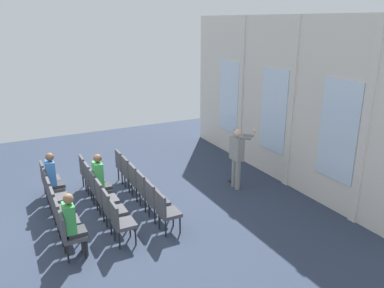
% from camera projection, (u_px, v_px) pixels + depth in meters
% --- Properties ---
extents(ground_plane, '(14.20, 14.20, 0.00)m').
position_uv_depth(ground_plane, '(88.00, 215.00, 9.10)').
color(ground_plane, '#2D384C').
extents(rear_partition, '(8.82, 0.14, 4.57)m').
position_uv_depth(rear_partition, '(277.00, 101.00, 10.73)').
color(rear_partition, silver).
rests_on(rear_partition, ground).
extents(speaker, '(0.52, 0.69, 1.70)m').
position_uv_depth(speaker, '(237.00, 154.00, 10.30)').
color(speaker, gray).
rests_on(speaker, ground).
extents(mic_stand, '(0.28, 0.28, 1.55)m').
position_uv_depth(mic_stand, '(234.00, 170.00, 10.92)').
color(mic_stand, black).
rests_on(mic_stand, ground).
extents(chair_r0_c0, '(0.46, 0.44, 0.94)m').
position_uv_depth(chair_r0_c0, '(123.00, 164.00, 10.84)').
color(chair_r0_c0, black).
rests_on(chair_r0_c0, ground).
extents(chair_r0_c1, '(0.46, 0.44, 0.94)m').
position_uv_depth(chair_r0_c1, '(130.00, 171.00, 10.32)').
color(chair_r0_c1, black).
rests_on(chair_r0_c1, ground).
extents(chair_r0_c2, '(0.46, 0.44, 0.94)m').
position_uv_depth(chair_r0_c2, '(137.00, 180.00, 9.79)').
color(chair_r0_c2, black).
rests_on(chair_r0_c2, ground).
extents(chair_r0_c3, '(0.46, 0.44, 0.94)m').
position_uv_depth(chair_r0_c3, '(146.00, 189.00, 9.27)').
color(chair_r0_c3, black).
rests_on(chair_r0_c3, ground).
extents(chair_r0_c4, '(0.46, 0.44, 0.94)m').
position_uv_depth(chair_r0_c4, '(155.00, 199.00, 8.74)').
color(chair_r0_c4, black).
rests_on(chair_r0_c4, ground).
extents(chair_r0_c5, '(0.46, 0.44, 0.94)m').
position_uv_depth(chair_r0_c5, '(166.00, 210.00, 8.22)').
color(chair_r0_c5, black).
rests_on(chair_r0_c5, ground).
extents(chair_r1_c0, '(0.46, 0.44, 0.94)m').
position_uv_depth(chair_r1_c0, '(87.00, 170.00, 10.40)').
color(chair_r1_c0, black).
rests_on(chair_r1_c0, ground).
extents(chair_r1_c1, '(0.46, 0.44, 0.94)m').
position_uv_depth(chair_r1_c1, '(92.00, 178.00, 9.88)').
color(chair_r1_c1, black).
rests_on(chair_r1_c1, ground).
extents(chair_r1_c2, '(0.46, 0.44, 0.94)m').
position_uv_depth(chair_r1_c2, '(98.00, 187.00, 9.35)').
color(chair_r1_c2, black).
rests_on(chair_r1_c2, ground).
extents(audience_r1_c2, '(0.36, 0.39, 1.38)m').
position_uv_depth(audience_r1_c2, '(100.00, 178.00, 9.32)').
color(audience_r1_c2, '#2D2D33').
rests_on(audience_r1_c2, ground).
extents(chair_r1_c3, '(0.46, 0.44, 0.94)m').
position_uv_depth(chair_r1_c3, '(105.00, 197.00, 8.83)').
color(chair_r1_c3, black).
rests_on(chair_r1_c3, ground).
extents(chair_r1_c4, '(0.46, 0.44, 0.94)m').
position_uv_depth(chair_r1_c4, '(112.00, 208.00, 8.31)').
color(chair_r1_c4, black).
rests_on(chair_r1_c4, ground).
extents(chair_r1_c5, '(0.46, 0.44, 0.94)m').
position_uv_depth(chair_r1_c5, '(120.00, 221.00, 7.78)').
color(chair_r1_c5, black).
rests_on(chair_r1_c5, ground).
extents(chair_r2_c0, '(0.46, 0.44, 0.94)m').
position_uv_depth(chair_r2_c0, '(48.00, 177.00, 9.96)').
color(chair_r2_c0, black).
rests_on(chair_r2_c0, ground).
extents(chair_r2_c1, '(0.46, 0.44, 0.94)m').
position_uv_depth(chair_r2_c1, '(51.00, 185.00, 9.44)').
color(chair_r2_c1, black).
rests_on(chair_r2_c1, ground).
extents(audience_r2_c1, '(0.36, 0.39, 1.38)m').
position_uv_depth(audience_r2_c1, '(53.00, 176.00, 9.40)').
color(audience_r2_c1, '#2D2D33').
rests_on(audience_r2_c1, ground).
extents(chair_r2_c2, '(0.46, 0.44, 0.94)m').
position_uv_depth(chair_r2_c2, '(55.00, 195.00, 8.92)').
color(chair_r2_c2, black).
rests_on(chair_r2_c2, ground).
extents(chair_r2_c3, '(0.46, 0.44, 0.94)m').
position_uv_depth(chair_r2_c3, '(59.00, 206.00, 8.39)').
color(chair_r2_c3, black).
rests_on(chair_r2_c3, ground).
extents(chair_r2_c4, '(0.46, 0.44, 0.94)m').
position_uv_depth(chair_r2_c4, '(64.00, 219.00, 7.87)').
color(chair_r2_c4, black).
rests_on(chair_r2_c4, ground).
extents(chair_r2_c5, '(0.46, 0.44, 0.94)m').
position_uv_depth(chair_r2_c5, '(69.00, 233.00, 7.35)').
color(chair_r2_c5, black).
rests_on(chair_r2_c5, ground).
extents(audience_r2_c5, '(0.36, 0.39, 1.35)m').
position_uv_depth(audience_r2_c5, '(72.00, 222.00, 7.32)').
color(audience_r2_c5, '#2D2D33').
rests_on(audience_r2_c5, ground).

